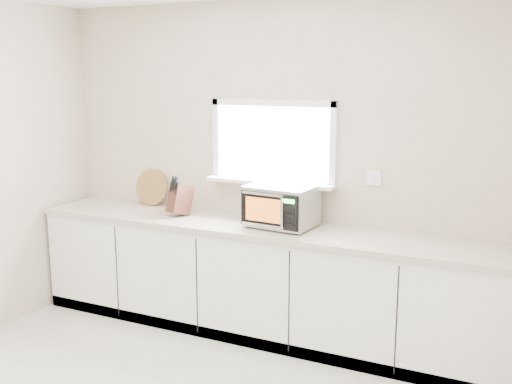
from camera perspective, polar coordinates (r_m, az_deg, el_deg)
The scene contains 7 objects.
back_wall at distance 4.98m, azimuth 1.67°, elevation 2.59°, with size 4.00×0.17×2.70m.
cabinets at distance 4.94m, azimuth 0.19°, elevation -8.53°, with size 3.92×0.60×0.88m, color white.
countertop at distance 4.80m, azimuth 0.14°, elevation -3.38°, with size 3.92×0.64×0.04m, color beige.
microwave at distance 4.70m, azimuth 2.41°, elevation -1.28°, with size 0.54×0.46×0.33m.
knife_block at distance 5.11m, azimuth -7.26°, elevation -0.62°, with size 0.19×0.26×0.35m.
cutting_board at distance 5.57m, azimuth -9.91°, elevation 0.44°, with size 0.33×0.33×0.02m, color olive.
coffee_grinder at distance 4.79m, azimuth 4.29°, elevation -1.81°, with size 0.16×0.16×0.23m.
Camera 1 is at (2.00, -2.50, 2.11)m, focal length 42.00 mm.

